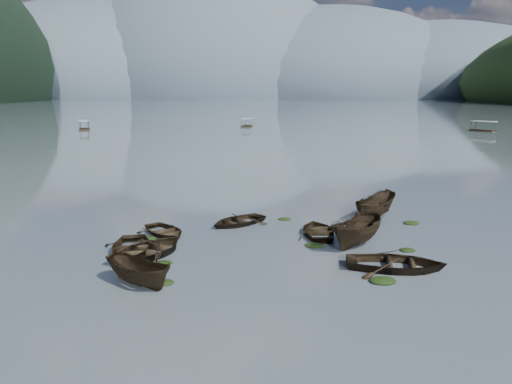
{
  "coord_description": "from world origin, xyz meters",
  "views": [
    {
      "loc": [
        -0.52,
        -22.2,
        8.78
      ],
      "look_at": [
        0.0,
        12.0,
        2.0
      ],
      "focal_mm": 35.0,
      "sensor_mm": 36.0,
      "label": 1
    }
  ],
  "objects_px": {
    "rowboat_0": "(131,253)",
    "pontoon_left": "(84,130)",
    "pontoon_centre": "(247,127)",
    "rowboat_3": "(318,234)"
  },
  "relations": [
    {
      "from": "rowboat_0",
      "to": "pontoon_left",
      "type": "distance_m",
      "value": 101.71
    },
    {
      "from": "rowboat_0",
      "to": "pontoon_left",
      "type": "height_order",
      "value": "pontoon_left"
    },
    {
      "from": "rowboat_3",
      "to": "pontoon_centre",
      "type": "height_order",
      "value": "pontoon_centre"
    },
    {
      "from": "rowboat_0",
      "to": "rowboat_3",
      "type": "bearing_deg",
      "value": 9.1
    },
    {
      "from": "pontoon_left",
      "to": "pontoon_centre",
      "type": "height_order",
      "value": "pontoon_left"
    },
    {
      "from": "rowboat_0",
      "to": "pontoon_centre",
      "type": "bearing_deg",
      "value": 77.89
    },
    {
      "from": "rowboat_0",
      "to": "pontoon_centre",
      "type": "height_order",
      "value": "pontoon_centre"
    },
    {
      "from": "pontoon_centre",
      "to": "rowboat_0",
      "type": "bearing_deg",
      "value": -82.07
    },
    {
      "from": "rowboat_0",
      "to": "rowboat_3",
      "type": "distance_m",
      "value": 11.61
    },
    {
      "from": "pontoon_left",
      "to": "pontoon_centre",
      "type": "xyz_separation_m",
      "value": [
        39.64,
        11.22,
        0.0
      ]
    }
  ]
}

